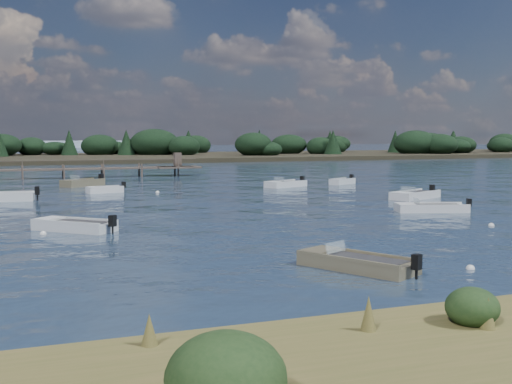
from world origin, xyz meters
name	(u,v)px	position (x,y,z in m)	size (l,w,h in m)	color
ground	(127,171)	(0.00, 60.00, 0.00)	(400.00, 400.00, 0.00)	#182538
tender_far_white	(105,191)	(-7.03, 28.07, 0.16)	(3.32, 1.79, 1.11)	silver
dinghy_extra_b	(286,185)	(9.37, 28.35, 0.16)	(4.48, 3.12, 1.22)	silver
dinghy_extra_a	(83,184)	(-8.06, 35.85, 0.19)	(4.29, 3.75, 1.38)	#73694D
dinghy_mid_white_b	(415,197)	(14.22, 14.96, 0.16)	(4.92, 3.48, 1.23)	silver
dinghy_mid_grey	(74,228)	(-11.27, 7.25, 0.16)	(4.11, 4.03, 1.15)	silver
dinghy_mid_white_a	(431,209)	(10.34, 7.62, 0.14)	(4.75, 2.93, 1.10)	silver
tender_far_grey_b	(342,183)	(15.86, 29.46, 0.16)	(3.27, 2.47, 1.14)	silver
dinghy_near_olive	(357,265)	(-2.63, -5.90, 0.15)	(3.35, 4.54, 1.13)	#73694D
tender_far_grey	(7,199)	(-14.56, 23.89, 0.19)	(4.17, 1.89, 1.33)	silver
buoy_a	(470,269)	(1.20, -7.32, 0.00)	(0.32, 0.32, 0.32)	silver
buoy_b	(491,226)	(9.51, 1.22, 0.00)	(0.32, 0.32, 0.32)	silver
buoy_c	(43,234)	(-12.80, 6.59, 0.00)	(0.32, 0.32, 0.32)	silver
buoy_d	(460,205)	(14.41, 9.95, 0.00)	(0.32, 0.32, 0.32)	silver
buoy_e	(157,193)	(-2.91, 26.83, 0.00)	(0.32, 0.32, 0.32)	silver
far_headland	(217,149)	(25.00, 100.00, 1.96)	(190.00, 40.00, 5.80)	black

